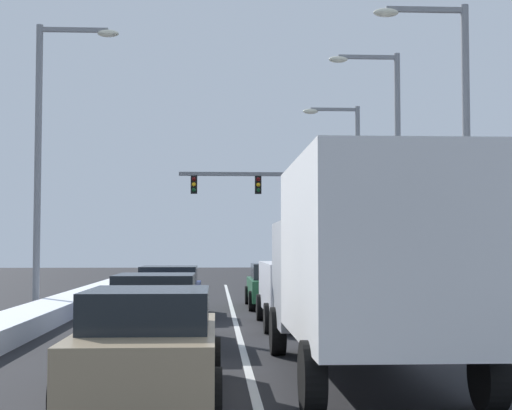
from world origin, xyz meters
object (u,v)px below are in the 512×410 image
object	(u,v)px
traffic_light_gantry	(274,201)
sedan_black_center_lane_second	(156,309)
street_lamp_left_mid	(48,142)
box_truck_right_lane_nearest	(364,259)
street_lamp_right_far	(351,181)
street_lamp_right_mid	(389,155)
sedan_tan_center_lane_nearest	(149,343)
suv_white_right_lane_second	(301,288)
sedan_navy_center_lane_third	(169,291)
street_lamp_right_near	(454,133)
sedan_green_right_lane_third	(276,285)

from	to	relation	value
traffic_light_gantry	sedan_black_center_lane_second	bearing A→B (deg)	-100.19
street_lamp_left_mid	box_truck_right_lane_nearest	bearing A→B (deg)	-59.42
sedan_black_center_lane_second	traffic_light_gantry	world-z (taller)	traffic_light_gantry
traffic_light_gantry	street_lamp_right_far	world-z (taller)	street_lamp_right_far
box_truck_right_lane_nearest	street_lamp_right_far	xyz separation A→B (m)	(3.91, 23.50, 3.23)
street_lamp_right_mid	box_truck_right_lane_nearest	bearing A→B (deg)	-104.14
sedan_tan_center_lane_nearest	traffic_light_gantry	world-z (taller)	traffic_light_gantry
traffic_light_gantry	street_lamp_right_far	xyz separation A→B (m)	(3.12, -5.52, 0.63)
box_truck_right_lane_nearest	suv_white_right_lane_second	world-z (taller)	box_truck_right_lane_nearest
box_truck_right_lane_nearest	suv_white_right_lane_second	xyz separation A→B (m)	(-0.08, 8.34, -0.88)
sedan_navy_center_lane_third	street_lamp_right_mid	distance (m)	10.24
sedan_navy_center_lane_third	street_lamp_right_near	xyz separation A→B (m)	(7.92, -2.67, 4.45)
sedan_black_center_lane_second	street_lamp_left_mid	distance (m)	10.56
suv_white_right_lane_second	street_lamp_right_near	bearing A→B (deg)	5.29
sedan_tan_center_lane_nearest	traffic_light_gantry	bearing A→B (deg)	82.41
suv_white_right_lane_second	street_lamp_right_far	world-z (taller)	street_lamp_right_far
street_lamp_right_near	street_lamp_right_mid	world-z (taller)	street_lamp_right_mid
street_lamp_right_far	street_lamp_left_mid	distance (m)	15.62
suv_white_right_lane_second	street_lamp_right_mid	bearing A→B (deg)	61.96
traffic_light_gantry	street_lamp_left_mid	distance (m)	18.11
box_truck_right_lane_nearest	traffic_light_gantry	xyz separation A→B (m)	(0.79, 29.02, 2.60)
sedan_green_right_lane_third	box_truck_right_lane_nearest	bearing A→B (deg)	-89.02
street_lamp_right_mid	street_lamp_right_far	xyz separation A→B (m)	(-0.15, 7.38, -0.34)
sedan_tan_center_lane_nearest	street_lamp_right_far	world-z (taller)	street_lamp_right_far
traffic_light_gantry	street_lamp_right_mid	bearing A→B (deg)	-75.78
sedan_black_center_lane_second	sedan_navy_center_lane_third	distance (m)	6.84
sedan_black_center_lane_second	sedan_navy_center_lane_third	bearing A→B (deg)	90.95
sedan_tan_center_lane_nearest	street_lamp_right_near	bearing A→B (deg)	53.47
sedan_green_right_lane_third	street_lamp_right_far	size ratio (longest dim) A/B	0.52
sedan_navy_center_lane_third	street_lamp_right_far	xyz separation A→B (m)	(7.63, 12.09, 4.36)
sedan_navy_center_lane_third	sedan_green_right_lane_third	bearing A→B (deg)	43.99
street_lamp_right_near	street_lamp_right_mid	bearing A→B (deg)	91.08
sedan_tan_center_lane_nearest	street_lamp_right_near	xyz separation A→B (m)	(7.45, 10.06, 4.45)
sedan_black_center_lane_second	street_lamp_right_far	size ratio (longest dim) A/B	0.52
box_truck_right_lane_nearest	street_lamp_right_near	size ratio (longest dim) A/B	0.82
street_lamp_right_mid	sedan_green_right_lane_third	bearing A→B (deg)	-162.48
suv_white_right_lane_second	street_lamp_left_mid	distance (m)	10.03
sedan_black_center_lane_second	street_lamp_right_mid	world-z (taller)	street_lamp_right_mid
traffic_light_gantry	box_truck_right_lane_nearest	bearing A→B (deg)	-91.56
street_lamp_right_far	street_lamp_left_mid	size ratio (longest dim) A/B	0.93
sedan_black_center_lane_second	street_lamp_right_near	world-z (taller)	street_lamp_right_near
box_truck_right_lane_nearest	suv_white_right_lane_second	size ratio (longest dim) A/B	1.47
suv_white_right_lane_second	sedan_navy_center_lane_third	world-z (taller)	suv_white_right_lane_second
street_lamp_right_near	street_lamp_right_mid	xyz separation A→B (m)	(-0.14, 7.38, 0.25)
sedan_green_right_lane_third	street_lamp_right_mid	xyz separation A→B (m)	(4.31, 1.36, 4.70)
sedan_navy_center_lane_third	traffic_light_gantry	xyz separation A→B (m)	(4.51, 17.61, 3.73)
sedan_green_right_lane_third	street_lamp_right_mid	distance (m)	6.52
suv_white_right_lane_second	sedan_tan_center_lane_nearest	bearing A→B (deg)	-108.17
sedan_green_right_lane_third	traffic_light_gantry	world-z (taller)	traffic_light_gantry
suv_white_right_lane_second	sedan_green_right_lane_third	xyz separation A→B (m)	(-0.17, 6.41, -0.25)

